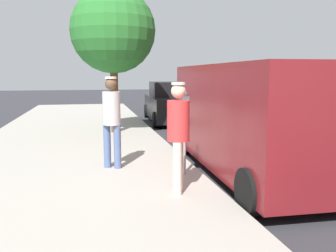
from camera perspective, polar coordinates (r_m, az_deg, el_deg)
ground_plane at (r=7.51m, az=11.98°, el=-7.24°), size 80.00×80.00×0.00m
sidewalk_slab at (r=6.88m, az=-15.98°, el=-8.15°), size 5.00×32.00×0.15m
parking_meter_near at (r=6.54m, az=2.57°, el=1.21°), size 0.14×0.18×1.52m
pedestrian_in_gray at (r=7.06m, az=-8.85°, el=1.58°), size 0.34×0.34×1.77m
pedestrian_in_red at (r=5.49m, az=1.62°, el=-0.69°), size 0.34×0.35×1.70m
parked_van at (r=7.31m, az=13.47°, el=1.53°), size 2.24×5.25×2.15m
parked_sedan_behind at (r=15.11m, az=0.54°, el=3.53°), size 2.14×4.49×1.65m
street_tree at (r=11.57m, az=-8.63°, el=14.54°), size 2.60×2.60×4.44m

